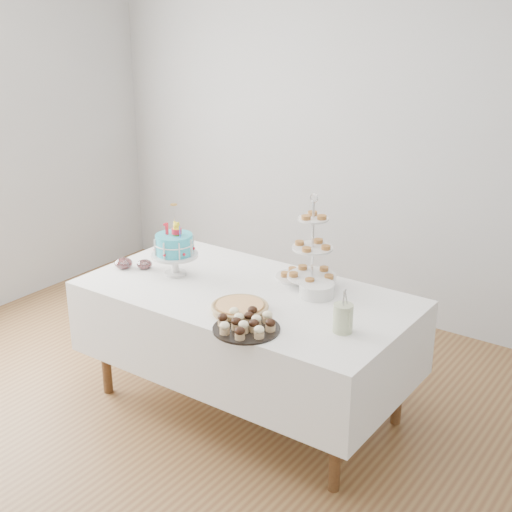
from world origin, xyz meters
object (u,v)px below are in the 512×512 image
Objects in this scene: table at (246,327)px; tiered_stand at (312,249)px; cupcake_tray at (246,323)px; pastry_plate at (298,275)px; jam_bowl_a at (124,263)px; pie at (240,308)px; plate_stack at (317,290)px; utensil_pitcher at (343,317)px; birthday_cake at (175,256)px; jam_bowl_b at (145,264)px.

tiered_stand is (0.27, 0.29, 0.46)m from table.
cupcake_tray is 0.76m from pastry_plate.
tiered_stand is 5.04× the size of jam_bowl_a.
pastry_plate is at bearing 90.57° from pie.
table is 0.39m from pie.
plate_stack reaches higher than pie.
pastry_plate is 2.41× the size of jam_bowl_a.
utensil_pitcher is at bearing 33.04° from cupcake_tray.
utensil_pitcher is (0.44, -0.42, -0.15)m from tiered_stand.
plate_stack is (0.07, 0.58, 0.00)m from cupcake_tray.
tiered_stand is at bearing -23.67° from pastry_plate.
birthday_cake is at bearing 17.52° from jam_bowl_a.
plate_stack is (0.10, -0.11, -0.20)m from tiered_stand.
cupcake_tray is at bearing -97.16° from plate_stack.
plate_stack reaches higher than pastry_plate.
jam_bowl_b reaches higher than table.
cupcake_tray is 0.21m from pie.
pie is 0.59m from tiered_stand.
jam_bowl_b is (-0.23, -0.03, -0.09)m from birthday_cake.
utensil_pitcher is (0.34, -0.31, 0.04)m from plate_stack.
cupcake_tray is 1.75× the size of plate_stack.
jam_bowl_a is (-1.21, -0.32, -0.01)m from plate_stack.
table is 20.25× the size of jam_bowl_b.
tiered_stand is 0.24m from plate_stack.
table is 7.16× the size of pastry_plate.
pie is 1.36× the size of utensil_pitcher.
tiered_stand is at bearing 19.81° from jam_bowl_b.
birthday_cake is at bearing -157.19° from tiered_stand.
cupcake_tray is 1.52× the size of utensil_pitcher.
jam_bowl_b is at bearing 162.30° from cupcake_tray.
pastry_plate is (0.64, 0.38, -0.10)m from birthday_cake.
birthday_cake is 0.75m from pastry_plate.
plate_stack is at bearing 25.96° from table.
utensil_pitcher is at bearing 0.43° from jam_bowl_a.
table is at bearing 5.72° from jam_bowl_b.
jam_bowl_b is at bearing 32.92° from jam_bowl_a.
utensil_pitcher reaches higher than table.
jam_bowl_a is (-0.98, 0.11, 0.00)m from pie.
table is 17.21× the size of jam_bowl_a.
birthday_cake is 0.36m from jam_bowl_a.
birthday_cake is 0.90m from plate_stack.
plate_stack is (0.87, 0.22, -0.08)m from birthday_cake.
cupcake_tray is 0.49m from utensil_pitcher.
pastry_plate is (-0.16, 0.74, -0.02)m from cupcake_tray.
utensil_pitcher is (1.43, -0.06, 0.06)m from jam_bowl_b.
jam_bowl_b is at bearing -154.32° from pastry_plate.
jam_bowl_a is (-1.11, -0.43, -0.20)m from tiered_stand.
cupcake_tray is 1.30× the size of pastry_plate.
pie is 0.89m from jam_bowl_b.
tiered_stand reaches higher than jam_bowl_b.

